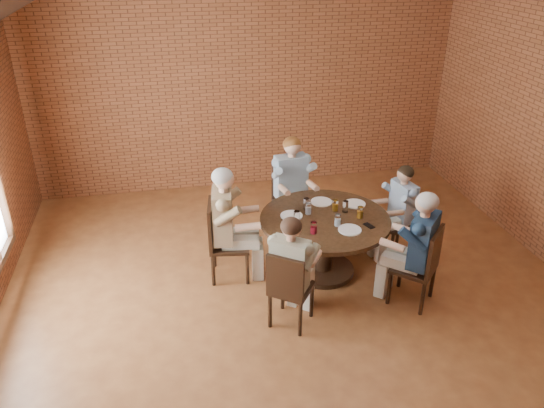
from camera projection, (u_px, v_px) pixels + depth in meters
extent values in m
plane|color=#9A5C2F|center=(301.00, 314.00, 5.77)|extent=(7.00, 7.00, 0.00)
plane|color=brown|center=(246.00, 80.00, 8.04)|extent=(7.00, 0.00, 7.00)
cylinder|color=black|center=(322.00, 269.00, 6.48)|extent=(0.76, 0.76, 0.06)
cylinder|color=black|center=(324.00, 247.00, 6.33)|extent=(0.22, 0.22, 0.64)
cylinder|color=#402817|center=(325.00, 220.00, 6.16)|extent=(1.52, 1.52, 0.05)
cube|color=black|center=(397.00, 225.00, 6.66)|extent=(0.44, 0.44, 0.04)
cube|color=black|center=(410.00, 206.00, 6.61)|extent=(0.11, 0.37, 0.42)
cylinder|color=black|center=(378.00, 237.00, 6.83)|extent=(0.04, 0.04, 0.41)
cylinder|color=black|center=(392.00, 248.00, 6.58)|extent=(0.04, 0.04, 0.41)
cylinder|color=black|center=(398.00, 232.00, 6.94)|extent=(0.04, 0.04, 0.41)
cylinder|color=black|center=(412.00, 243.00, 6.68)|extent=(0.04, 0.04, 0.41)
cube|color=black|center=(292.00, 204.00, 7.17)|extent=(0.50, 0.50, 0.04)
cube|color=black|center=(287.00, 180.00, 7.21)|extent=(0.44, 0.10, 0.50)
cylinder|color=black|center=(284.00, 227.00, 7.05)|extent=(0.04, 0.04, 0.41)
cylinder|color=black|center=(310.00, 223.00, 7.17)|extent=(0.04, 0.04, 0.41)
cylinder|color=black|center=(274.00, 214.00, 7.37)|extent=(0.04, 0.04, 0.41)
cylinder|color=black|center=(300.00, 210.00, 7.49)|extent=(0.04, 0.04, 0.41)
cube|color=black|center=(230.00, 244.00, 6.24)|extent=(0.52, 0.52, 0.04)
cube|color=black|center=(211.00, 224.00, 6.10)|extent=(0.11, 0.46, 0.52)
cylinder|color=black|center=(247.00, 269.00, 6.17)|extent=(0.04, 0.04, 0.41)
cylinder|color=black|center=(247.00, 251.00, 6.53)|extent=(0.04, 0.04, 0.41)
cylinder|color=black|center=(213.00, 270.00, 6.15)|extent=(0.04, 0.04, 0.41)
cylinder|color=black|center=(214.00, 252.00, 6.51)|extent=(0.04, 0.04, 0.41)
cube|color=black|center=(291.00, 288.00, 5.47)|extent=(0.55, 0.55, 0.04)
cube|color=black|center=(285.00, 278.00, 5.21)|extent=(0.34, 0.26, 0.45)
cylinder|color=black|center=(312.00, 301.00, 5.65)|extent=(0.04, 0.04, 0.41)
cylinder|color=black|center=(283.00, 293.00, 5.77)|extent=(0.04, 0.04, 0.41)
cylinder|color=black|center=(300.00, 319.00, 5.37)|extent=(0.04, 0.04, 0.41)
cylinder|color=black|center=(270.00, 311.00, 5.49)|extent=(0.04, 0.04, 0.41)
cube|color=black|center=(413.00, 268.00, 5.80)|extent=(0.61, 0.61, 0.04)
cube|color=black|center=(435.00, 252.00, 5.59)|extent=(0.32, 0.35, 0.50)
cylinder|color=black|center=(400.00, 272.00, 6.13)|extent=(0.04, 0.04, 0.41)
cylinder|color=black|center=(389.00, 288.00, 5.85)|extent=(0.04, 0.04, 0.41)
cylinder|color=black|center=(432.00, 281.00, 5.96)|extent=(0.04, 0.04, 0.41)
cylinder|color=black|center=(422.00, 299.00, 5.67)|extent=(0.04, 0.04, 0.41)
cylinder|color=white|center=(355.00, 204.00, 6.45)|extent=(0.26, 0.26, 0.01)
cylinder|color=white|center=(321.00, 202.00, 6.50)|extent=(0.26, 0.26, 0.01)
cylinder|color=white|center=(291.00, 216.00, 6.18)|extent=(0.26, 0.26, 0.01)
cylinder|color=white|center=(350.00, 230.00, 5.89)|extent=(0.26, 0.26, 0.01)
cylinder|color=white|center=(345.00, 206.00, 6.25)|extent=(0.07, 0.07, 0.14)
cylinder|color=white|center=(335.00, 205.00, 6.28)|extent=(0.07, 0.07, 0.14)
cylinder|color=white|center=(306.00, 204.00, 6.31)|extent=(0.07, 0.07, 0.14)
cylinder|color=white|center=(308.00, 208.00, 6.21)|extent=(0.07, 0.07, 0.14)
cylinder|color=white|center=(297.00, 217.00, 6.03)|extent=(0.07, 0.07, 0.14)
cylinder|color=white|center=(314.00, 228.00, 5.80)|extent=(0.07, 0.07, 0.14)
cylinder|color=white|center=(338.00, 220.00, 5.95)|extent=(0.07, 0.07, 0.14)
cylinder|color=white|center=(360.00, 212.00, 6.12)|extent=(0.07, 0.07, 0.14)
cube|color=black|center=(369.00, 226.00, 5.97)|extent=(0.11, 0.15, 0.01)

